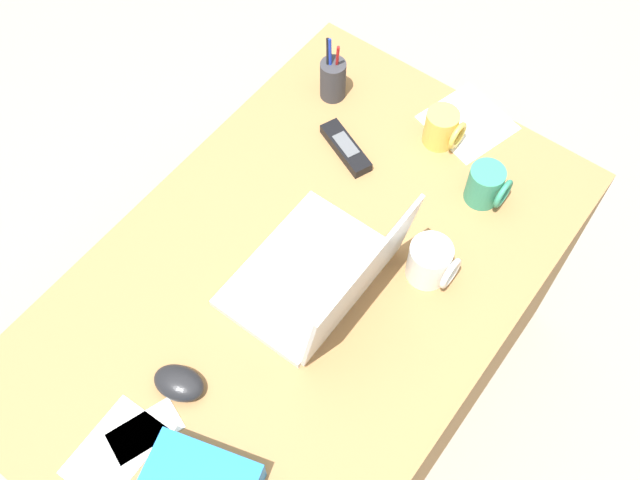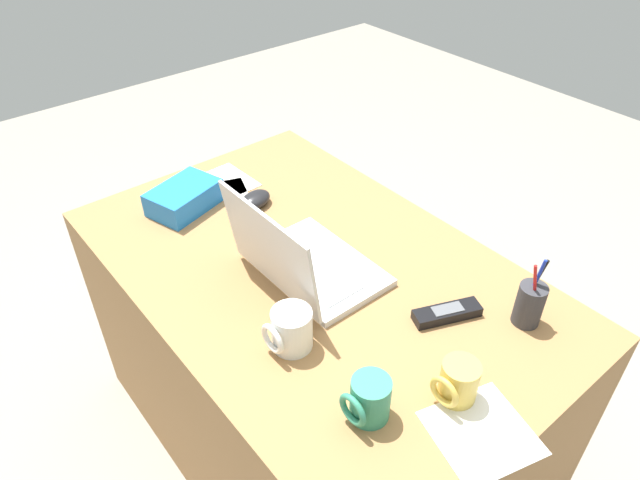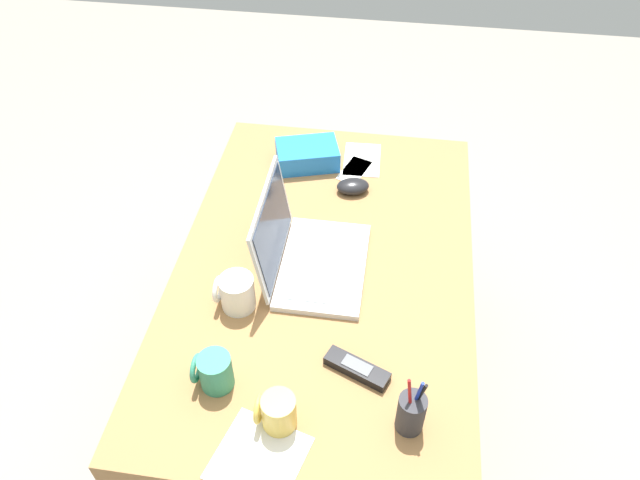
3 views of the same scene
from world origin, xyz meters
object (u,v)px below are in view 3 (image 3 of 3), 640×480
at_px(coffee_mug_tall, 277,412).
at_px(coffee_mug_spare, 236,292).
at_px(laptop, 306,253).
at_px(computer_mouse, 353,186).
at_px(cordless_phone, 357,368).
at_px(pen_holder, 411,413).
at_px(snack_bag, 307,155).
at_px(coffee_mug_white, 214,371).

height_order(coffee_mug_tall, coffee_mug_spare, coffee_mug_spare).
height_order(laptop, computer_mouse, laptop).
relative_size(cordless_phone, pen_holder, 0.94).
relative_size(cordless_phone, snack_bag, 0.83).
relative_size(laptop, pen_holder, 1.94).
distance_m(cordless_phone, snack_bag, 0.79).
distance_m(computer_mouse, pen_holder, 0.78).
bearing_deg(coffee_mug_white, laptop, -20.48).
distance_m(coffee_mug_tall, coffee_mug_spare, 0.35).
distance_m(cordless_phone, pen_holder, 0.18).
relative_size(coffee_mug_white, cordless_phone, 0.58).
relative_size(coffee_mug_spare, cordless_phone, 0.62).
xyz_separation_m(computer_mouse, coffee_mug_tall, (-0.79, 0.08, 0.02)).
bearing_deg(pen_holder, computer_mouse, 15.02).
bearing_deg(coffee_mug_spare, snack_bag, -7.75).
bearing_deg(coffee_mug_tall, computer_mouse, -5.51).
distance_m(coffee_mug_tall, snack_bag, 0.91).
relative_size(laptop, coffee_mug_tall, 3.73).
xyz_separation_m(computer_mouse, coffee_mug_spare, (-0.48, 0.24, 0.03)).
bearing_deg(snack_bag, laptop, -171.22).
height_order(computer_mouse, coffee_mug_white, coffee_mug_white).
bearing_deg(computer_mouse, cordless_phone, 172.22).
bearing_deg(coffee_mug_spare, pen_holder, -121.47).
bearing_deg(coffee_mug_tall, cordless_phone, -45.24).
height_order(laptop, cordless_phone, laptop).
relative_size(computer_mouse, pen_holder, 0.58).
xyz_separation_m(cordless_phone, pen_holder, (-0.12, -0.12, 0.04)).
height_order(computer_mouse, snack_bag, snack_bag).
bearing_deg(coffee_mug_white, coffee_mug_spare, 1.61).
bearing_deg(laptop, coffee_mug_spare, 136.09).
bearing_deg(coffee_mug_white, snack_bag, -5.19).
xyz_separation_m(laptop, computer_mouse, (0.33, -0.09, -0.03)).
height_order(pen_holder, snack_bag, pen_holder).
bearing_deg(snack_bag, coffee_mug_white, 174.81).
relative_size(coffee_mug_tall, pen_holder, 0.52).
bearing_deg(laptop, coffee_mug_tall, -178.29).
relative_size(laptop, coffee_mug_spare, 3.36).
height_order(coffee_mug_tall, snack_bag, coffee_mug_tall).
distance_m(laptop, computer_mouse, 0.34).
xyz_separation_m(coffee_mug_white, pen_holder, (-0.04, -0.43, 0.01)).
distance_m(coffee_mug_spare, pen_holder, 0.52).
xyz_separation_m(laptop, coffee_mug_tall, (-0.46, -0.01, -0.00)).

